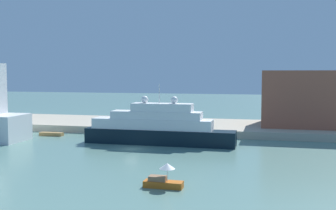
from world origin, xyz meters
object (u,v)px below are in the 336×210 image
large_yacht (157,128)px  parked_car (120,120)px  person_figure (130,122)px  mooring_bollard (189,127)px  work_barge (52,134)px  small_motorboat (163,179)px  harbor_building (303,98)px

large_yacht → parked_car: large_yacht is taller
person_figure → mooring_bollard: 14.52m
person_figure → work_barge: bearing=-149.7°
person_figure → mooring_bollard: (14.33, -2.34, -0.41)m
large_yacht → small_motorboat: large_yacht is taller
large_yacht → mooring_bollard: (4.04, 11.50, -1.28)m
small_motorboat → person_figure: 46.94m
small_motorboat → large_yacht: bearing=106.6°
harbor_building → mooring_bollard: harbor_building is taller
work_barge → mooring_bollard: 30.45m
harbor_building → person_figure: 40.79m
work_barge → person_figure: person_figure is taller
small_motorboat → work_barge: (-34.30, 33.96, -0.70)m
harbor_building → mooring_bollard: 28.32m
work_barge → parked_car: (10.87, 14.44, 1.85)m
small_motorboat → work_barge: small_motorboat is taller
small_motorboat → mooring_bollard: size_ratio=7.68×
large_yacht → mooring_bollard: 12.26m
small_motorboat → person_figure: bearing=113.8°
parked_car → small_motorboat: bearing=-64.2°
small_motorboat → harbor_building: bearing=69.0°
parked_car → mooring_bollard: (18.80, -7.80, -0.29)m
work_barge → harbor_building: size_ratio=0.28×
large_yacht → work_barge: 26.24m
work_barge → person_figure: bearing=30.3°
large_yacht → parked_car: size_ratio=7.03×
harbor_building → person_figure: (-39.19, -9.79, -5.69)m
work_barge → harbor_building: 58.18m
small_motorboat → person_figure: size_ratio=3.05×
small_motorboat → mooring_bollard: small_motorboat is taller
large_yacht → parked_car: (-14.76, 19.30, -1.00)m
large_yacht → person_figure: size_ratio=18.87×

